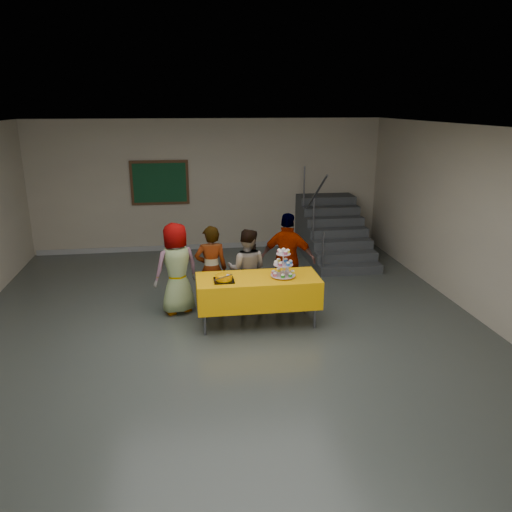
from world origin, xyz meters
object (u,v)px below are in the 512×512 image
at_px(schoolchild_c, 247,269).
at_px(bear_cake, 224,277).
at_px(cupcake_stand, 283,266).
at_px(schoolchild_b, 211,269).
at_px(schoolchild_d, 288,259).
at_px(noticeboard, 160,183).
at_px(bake_table, 258,290).
at_px(staircase, 331,233).
at_px(schoolchild_a, 177,268).

bearing_deg(schoolchild_c, bear_cake, 74.30).
xyz_separation_m(cupcake_stand, schoolchild_b, (-1.06, 0.65, -0.22)).
relative_size(schoolchild_c, schoolchild_d, 0.86).
height_order(schoolchild_c, noticeboard, noticeboard).
bearing_deg(bake_table, cupcake_stand, -5.59).
xyz_separation_m(staircase, noticeboard, (-3.81, 0.84, 1.11)).
bearing_deg(schoolchild_a, schoolchild_c, 156.08).
xyz_separation_m(cupcake_stand, schoolchild_a, (-1.62, 0.69, -0.20)).
relative_size(schoolchild_a, staircase, 0.63).
height_order(schoolchild_a, schoolchild_d, schoolchild_d).
bearing_deg(schoolchild_c, schoolchild_d, -155.75).
xyz_separation_m(bear_cake, staircase, (2.75, 3.57, -0.34)).
bearing_deg(staircase, bake_table, -122.46).
bearing_deg(schoolchild_a, noticeboard, -107.39).
distance_m(bake_table, schoolchild_b, 0.93).
height_order(schoolchild_a, schoolchild_b, schoolchild_a).
bearing_deg(schoolchild_a, staircase, -163.57).
height_order(cupcake_stand, noticeboard, noticeboard).
relative_size(cupcake_stand, noticeboard, 0.34).
xyz_separation_m(bear_cake, noticeboard, (-1.06, 4.41, 0.77)).
xyz_separation_m(schoolchild_b, noticeboard, (-0.91, 3.70, 0.87)).
height_order(schoolchild_a, staircase, staircase).
xyz_separation_m(bake_table, schoolchild_d, (0.63, 0.74, 0.24)).
bearing_deg(cupcake_stand, noticeboard, 114.38).
height_order(schoolchild_c, schoolchild_d, schoolchild_d).
height_order(schoolchild_b, noticeboard, noticeboard).
relative_size(bear_cake, staircase, 0.15).
height_order(cupcake_stand, bear_cake, cupcake_stand).
bearing_deg(cupcake_stand, bake_table, 174.41).
distance_m(schoolchild_c, noticeboard, 4.08).
relative_size(cupcake_stand, schoolchild_b, 0.31).
relative_size(schoolchild_b, schoolchild_d, 0.92).
distance_m(bear_cake, schoolchild_c, 0.86).
relative_size(bake_table, schoolchild_d, 1.18).
bearing_deg(schoolchild_b, cupcake_stand, 146.30).
bearing_deg(noticeboard, bear_cake, -76.47).
height_order(cupcake_stand, schoolchild_b, schoolchild_b).
bearing_deg(schoolchild_c, noticeboard, -51.93).
xyz_separation_m(schoolchild_c, schoolchild_d, (0.71, 0.10, 0.11)).
bearing_deg(schoolchild_c, schoolchild_b, 17.77).
distance_m(bear_cake, staircase, 4.52).
distance_m(schoolchild_c, staircase, 3.67).
bearing_deg(cupcake_stand, bear_cake, -176.84).
bearing_deg(staircase, schoolchild_d, -120.10).
xyz_separation_m(cupcake_stand, schoolchild_c, (-0.47, 0.67, -0.26)).
relative_size(bake_table, schoolchild_c, 1.37).
bearing_deg(cupcake_stand, schoolchild_c, 125.00).
bearing_deg(noticeboard, cupcake_stand, -65.62).
height_order(cupcake_stand, schoolchild_c, schoolchild_c).
distance_m(cupcake_stand, schoolchild_b, 1.27).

